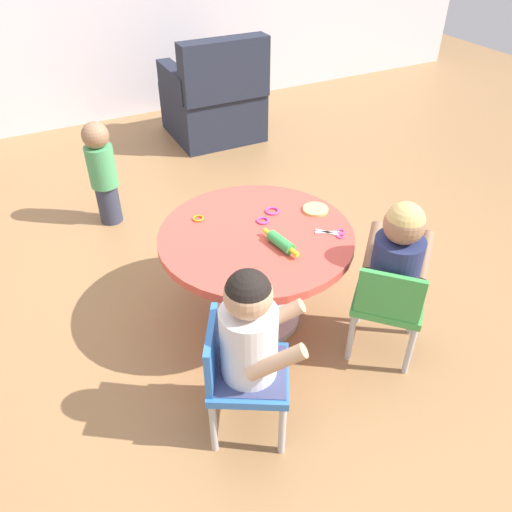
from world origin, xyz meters
The scene contains 14 objects.
ground_plane centered at (0.00, 0.00, 0.00)m, with size 10.00×10.00×0.00m, color #9E7247.
craft_table centered at (0.00, 0.00, 0.39)m, with size 0.89×0.89×0.52m.
child_chair_left centered at (-0.34, -0.53, 0.31)m, with size 0.41×0.41×0.54m.
seated_child_left centered at (-0.31, -0.55, 0.53)m, with size 0.43×0.40×0.51m.
child_chair_right centered at (0.41, -0.47, 0.31)m, with size 0.42×0.42×0.54m.
seated_child_right centered at (0.44, -0.45, 0.53)m, with size 0.44×0.43×0.51m.
armchair_dark centered at (0.72, 2.15, 0.31)m, with size 0.73×0.73×0.85m.
toddler_standing centered at (-0.42, 1.24, 0.36)m, with size 0.17×0.17×0.67m.
rolling_pin centered at (0.05, -0.14, 0.54)m, with size 0.07×0.23×0.05m.
craft_scissors centered at (0.31, -0.17, 0.52)m, with size 0.14×0.12×0.01m.
playdough_blob_0 centered at (0.34, 0.04, 0.52)m, with size 0.12×0.12×0.01m, color #F2CC72.
cookie_cutter_0 centered at (0.07, 0.07, 0.52)m, with size 0.06×0.06×0.01m, color #D83FA5.
cookie_cutter_1 centered at (-0.19, 0.23, 0.52)m, with size 0.06×0.06×0.01m, color orange.
cookie_cutter_2 centered at (0.15, 0.13, 0.52)m, with size 0.07×0.07×0.01m, color #D83FA5.
Camera 1 is at (-0.87, -1.68, 1.81)m, focal length 35.59 mm.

